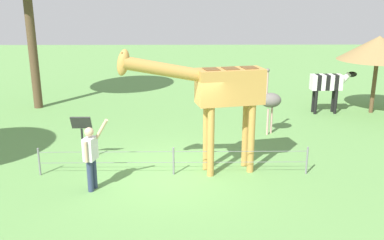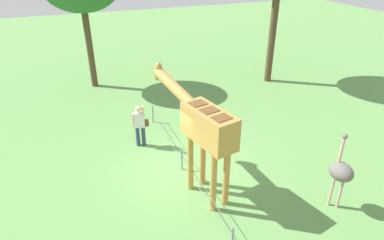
% 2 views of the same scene
% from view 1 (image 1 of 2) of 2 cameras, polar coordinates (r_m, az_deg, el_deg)
% --- Properties ---
extents(ground_plane, '(60.00, 60.00, 0.00)m').
position_cam_1_polar(ground_plane, '(11.42, -2.45, -7.04)').
color(ground_plane, '#60934C').
extents(giraffe, '(3.73, 1.28, 3.35)m').
position_cam_1_polar(giraffe, '(10.83, 3.57, 3.83)').
color(giraffe, '#BC8942').
rests_on(giraffe, ground_plane).
extents(visitor, '(0.62, 0.59, 1.77)m').
position_cam_1_polar(visitor, '(10.42, -13.37, -4.52)').
color(visitor, navy).
rests_on(visitor, ground_plane).
extents(zebra, '(1.81, 0.49, 1.66)m').
position_cam_1_polar(zebra, '(17.61, 17.73, 4.58)').
color(zebra, black).
rests_on(zebra, ground_plane).
extents(ostrich, '(0.70, 0.56, 2.25)m').
position_cam_1_polar(ostrich, '(14.39, 10.47, 2.61)').
color(ostrich, '#CC9E93').
rests_on(ostrich, ground_plane).
extents(shade_hut_near, '(3.06, 3.06, 3.04)m').
position_cam_1_polar(shade_hut_near, '(18.10, 23.71, 8.79)').
color(shade_hut_near, brown).
rests_on(shade_hut_near, ground_plane).
extents(info_sign, '(0.56, 0.21, 1.32)m').
position_cam_1_polar(info_sign, '(12.28, -14.58, -1.15)').
color(info_sign, black).
rests_on(info_sign, ground_plane).
extents(wire_fence, '(7.05, 0.05, 0.75)m').
position_cam_1_polar(wire_fence, '(11.16, -2.49, -5.38)').
color(wire_fence, slate).
rests_on(wire_fence, ground_plane).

